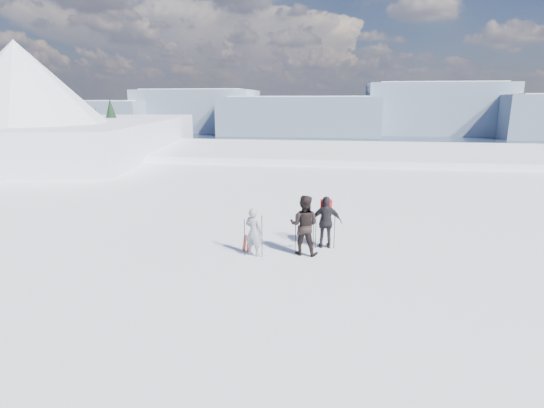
{
  "coord_description": "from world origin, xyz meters",
  "views": [
    {
      "loc": [
        0.53,
        -9.79,
        4.86
      ],
      "look_at": [
        -1.45,
        3.0,
        1.68
      ],
      "focal_mm": 28.0,
      "sensor_mm": 36.0,
      "label": 1
    }
  ],
  "objects": [
    {
      "name": "near_ridge",
      "position": [
        -26.56,
        29.34,
        -3.48
      ],
      "size": [
        31.37,
        35.68,
        25.62
      ],
      "color": "white",
      "rests_on": "ground"
    },
    {
      "name": "skier_grey",
      "position": [
        -2.02,
        2.84,
        0.79
      ],
      "size": [
        0.67,
        0.55,
        1.58
      ],
      "primitive_type": "imported",
      "rotation": [
        0.0,
        0.0,
        2.79
      ],
      "color": "gray",
      "rests_on": "ground"
    },
    {
      "name": "lake_basin",
      "position": [
        0.0,
        30.0,
        -6.5
      ],
      "size": [
        820.0,
        820.0,
        71.62
      ],
      "color": "white",
      "rests_on": "ground"
    },
    {
      "name": "skier_dark",
      "position": [
        -0.45,
        3.2,
        0.98
      ],
      "size": [
        1.05,
        0.87,
        1.96
      ],
      "primitive_type": "imported",
      "rotation": [
        0.0,
        0.0,
        3.0
      ],
      "color": "black",
      "rests_on": "ground"
    },
    {
      "name": "far_mountain_range",
      "position": [
        29.6,
        454.78,
        -7.19
      ],
      "size": [
        770.0,
        110.0,
        53.0
      ],
      "color": "slate",
      "rests_on": "ground"
    },
    {
      "name": "skier_pack",
      "position": [
        0.24,
        3.94,
        0.89
      ],
      "size": [
        1.08,
        0.54,
        1.78
      ],
      "primitive_type": "imported",
      "rotation": [
        0.0,
        0.0,
        3.24
      ],
      "color": "black",
      "rests_on": "ground"
    },
    {
      "name": "ski_poles",
      "position": [
        -0.75,
        3.23,
        0.64
      ],
      "size": [
        2.85,
        1.22,
        1.37
      ],
      "color": "black",
      "rests_on": "ground"
    },
    {
      "name": "backpack",
      "position": [
        0.21,
        4.19,
        2.02
      ],
      "size": [
        0.4,
        0.25,
        0.49
      ],
      "primitive_type": "cube",
      "rotation": [
        0.0,
        0.0,
        3.24
      ],
      "color": "red",
      "rests_on": "skier_pack"
    },
    {
      "name": "skis_loose",
      "position": [
        -2.49,
        3.96,
        0.01
      ],
      "size": [
        0.54,
        1.69,
        0.03
      ],
      "color": "black",
      "rests_on": "ground"
    }
  ]
}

